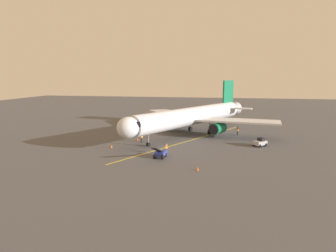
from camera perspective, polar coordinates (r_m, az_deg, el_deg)
ground_plane at (r=61.96m, az=5.33°, el=-1.62°), size 220.00×220.00×0.00m
apron_lead_in_line at (r=55.26m, az=4.23°, el=-3.02°), size 20.01×34.87×0.01m
airplane at (r=60.63m, az=5.09°, el=1.97°), size 30.94×36.67×11.50m
ground_crew_marshaller at (r=45.60m, az=-0.30°, el=-4.66°), size 0.47×0.38×1.71m
ground_crew_wing_walker at (r=53.93m, az=-5.40°, el=-2.41°), size 0.40×0.47×1.71m
ground_crew_loader at (r=62.36m, az=13.94°, el=-0.97°), size 0.47×0.43×1.71m
tug_near_nose at (r=53.44m, az=18.19°, el=-3.19°), size 2.71×2.66×1.50m
belt_loader_portside at (r=79.36m, az=1.69°, el=1.50°), size 1.94×4.71×2.32m
belt_loader_starboard_side at (r=43.88m, az=-1.60°, el=-5.49°), size 1.75×4.67×2.32m
safety_cone_nose_left at (r=59.47m, az=-9.24°, el=-1.93°), size 0.32×0.32×0.55m
safety_cone_nose_right at (r=50.82m, az=-11.45°, el=-4.04°), size 0.32×0.32×0.55m
safety_cone_wing_port at (r=55.61m, az=-6.22°, el=-2.69°), size 0.32×0.32×0.55m
safety_cone_wing_starboard at (r=38.29m, az=6.00°, el=-8.56°), size 0.32×0.32×0.55m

